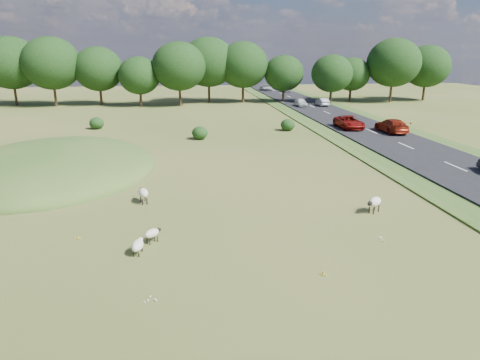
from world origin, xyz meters
The scene contains 15 objects.
ground centered at (0.00, 20.00, 0.00)m, with size 160.00×160.00×0.00m, color #435A1C.
mound centered at (-12.00, 12.00, 0.00)m, with size 16.00×20.00×4.00m, color #33561E.
road centered at (20.00, 30.00, 0.12)m, with size 8.00×150.00×0.25m, color black.
treeline centered at (-1.06, 55.44, 6.57)m, with size 96.28×14.66×11.70m.
shrubs centered at (-0.65, 27.15, 0.71)m, with size 24.62×9.83×1.43m.
sheep_0 centered at (-4.20, 3.15, 0.65)m, with size 0.83×1.35×0.94m.
sheep_1 centered at (-3.26, -2.84, 0.50)m, with size 0.94×0.91×0.72m.
sheep_2 centered at (9.37, -0.32, 0.66)m, with size 1.27×1.12×0.94m.
sheep_3 centered at (-3.87, -3.98, 0.43)m, with size 0.69×1.22×0.68m.
car_0 centered at (18.10, 26.24, 0.98)m, with size 2.43×5.27×1.47m, color maroon.
car_1 centered at (21.90, 75.27, 0.90)m, with size 1.82×4.47×1.30m, color silver.
car_2 centered at (18.10, 48.14, 0.91)m, with size 1.55×3.85×1.31m, color white.
car_3 centered at (21.90, 48.21, 0.90)m, with size 1.38×3.95×1.30m, color #AEB0B6.
car_5 centered at (21.90, 23.05, 1.02)m, with size 2.16×5.31×1.54m, color maroon.
car_6 centered at (18.10, 79.34, 0.92)m, with size 2.24×4.85×1.35m, color silver.
Camera 1 is at (-1.48, -22.66, 9.09)m, focal length 32.00 mm.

